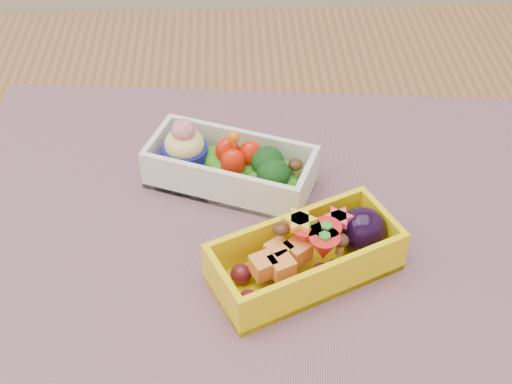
{
  "coord_description": "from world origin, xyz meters",
  "views": [
    {
      "loc": [
        -0.03,
        -0.44,
        1.19
      ],
      "look_at": [
        -0.01,
        0.01,
        0.79
      ],
      "focal_mm": 50.37,
      "sensor_mm": 36.0,
      "label": 1
    }
  ],
  "objects_px": {
    "bento_white": "(230,166)",
    "bento_yellow": "(309,254)",
    "table": "(265,305)",
    "placemat": "(248,229)"
  },
  "relations": [
    {
      "from": "table",
      "to": "bento_yellow",
      "type": "bearing_deg",
      "value": -58.35
    },
    {
      "from": "bento_yellow",
      "to": "placemat",
      "type": "bearing_deg",
      "value": 106.66
    },
    {
      "from": "placemat",
      "to": "bento_white",
      "type": "relative_size",
      "value": 3.36
    },
    {
      "from": "table",
      "to": "bento_yellow",
      "type": "height_order",
      "value": "bento_yellow"
    },
    {
      "from": "placemat",
      "to": "bento_white",
      "type": "distance_m",
      "value": 0.06
    },
    {
      "from": "bento_white",
      "to": "bento_yellow",
      "type": "relative_size",
      "value": 1.0
    },
    {
      "from": "bento_white",
      "to": "bento_yellow",
      "type": "bearing_deg",
      "value": -39.5
    },
    {
      "from": "table",
      "to": "bento_yellow",
      "type": "relative_size",
      "value": 7.4
    },
    {
      "from": "table",
      "to": "bento_yellow",
      "type": "distance_m",
      "value": 0.14
    },
    {
      "from": "placemat",
      "to": "bento_yellow",
      "type": "distance_m",
      "value": 0.07
    }
  ]
}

